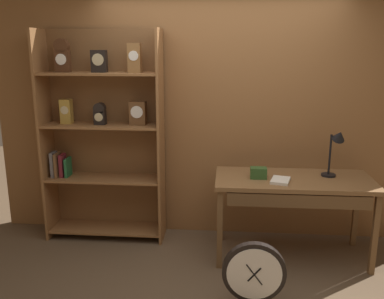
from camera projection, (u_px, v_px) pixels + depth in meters
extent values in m
cube|color=brown|center=(218.00, 116.00, 4.40)|extent=(4.80, 0.05, 2.60)
cube|color=brown|center=(46.00, 137.00, 4.37)|extent=(0.02, 0.37, 2.18)
cube|color=brown|center=(161.00, 139.00, 4.27)|extent=(0.02, 0.37, 2.18)
cube|color=brown|center=(108.00, 134.00, 4.49)|extent=(1.24, 0.01, 2.18)
cube|color=brown|center=(108.00, 228.00, 4.56)|extent=(1.19, 0.35, 0.02)
cube|color=brown|center=(105.00, 178.00, 4.42)|extent=(1.19, 0.35, 0.02)
cube|color=brown|center=(102.00, 125.00, 4.28)|extent=(1.19, 0.35, 0.02)
cube|color=brown|center=(99.00, 74.00, 4.16)|extent=(1.19, 0.35, 0.02)
cube|color=#472816|center=(63.00, 61.00, 4.17)|extent=(0.14, 0.08, 0.22)
cylinder|color=#472816|center=(62.00, 46.00, 4.13)|extent=(0.14, 0.08, 0.14)
cylinder|color=white|center=(61.00, 59.00, 4.12)|extent=(0.11, 0.01, 0.11)
cube|color=#B28C38|center=(66.00, 111.00, 4.31)|extent=(0.11, 0.10, 0.25)
cylinder|color=#C6B78C|center=(64.00, 110.00, 4.25)|extent=(0.08, 0.01, 0.08)
cube|color=black|center=(99.00, 61.00, 4.14)|extent=(0.15, 0.08, 0.22)
cylinder|color=#C6B78C|center=(98.00, 60.00, 4.10)|extent=(0.12, 0.01, 0.12)
cube|color=black|center=(100.00, 117.00, 4.27)|extent=(0.11, 0.09, 0.14)
cylinder|color=black|center=(100.00, 108.00, 4.24)|extent=(0.11, 0.09, 0.11)
cylinder|color=#C6B78C|center=(99.00, 117.00, 4.22)|extent=(0.09, 0.01, 0.09)
cube|color=olive|center=(135.00, 58.00, 4.07)|extent=(0.12, 0.09, 0.28)
cylinder|color=white|center=(133.00, 56.00, 4.02)|extent=(0.09, 0.01, 0.09)
cube|color=brown|center=(138.00, 113.00, 4.24)|extent=(0.16, 0.11, 0.24)
cylinder|color=silver|center=(137.00, 112.00, 4.18)|extent=(0.12, 0.01, 0.12)
cube|color=slate|center=(54.00, 164.00, 4.42)|extent=(0.03, 0.14, 0.27)
cube|color=brown|center=(58.00, 165.00, 4.41)|extent=(0.03, 0.16, 0.26)
cube|color=maroon|center=(63.00, 165.00, 4.42)|extent=(0.04, 0.13, 0.24)
cube|color=#236638|center=(68.00, 167.00, 4.44)|extent=(0.03, 0.16, 0.20)
cube|color=brown|center=(294.00, 180.00, 3.96)|extent=(1.48, 0.68, 0.04)
cube|color=brown|center=(220.00, 229.00, 3.83)|extent=(0.05, 0.05, 0.76)
cube|color=brown|center=(375.00, 235.00, 3.72)|extent=(0.05, 0.05, 0.76)
cube|color=brown|center=(221.00, 206.00, 4.39)|extent=(0.05, 0.05, 0.76)
cube|color=brown|center=(356.00, 210.00, 4.28)|extent=(0.05, 0.05, 0.76)
cube|color=brown|center=(299.00, 201.00, 3.67)|extent=(1.26, 0.03, 0.12)
cylinder|color=black|center=(328.00, 175.00, 4.01)|extent=(0.14, 0.14, 0.02)
cylinder|color=black|center=(330.00, 154.00, 3.96)|extent=(0.02, 0.02, 0.39)
cone|color=black|center=(340.00, 136.00, 3.86)|extent=(0.14, 0.17, 0.14)
cube|color=#2D5123|center=(258.00, 173.00, 3.94)|extent=(0.15, 0.10, 0.10)
cube|color=silver|center=(280.00, 180.00, 3.84)|extent=(0.21, 0.25, 0.02)
cylinder|color=black|center=(254.00, 272.00, 3.28)|extent=(0.50, 0.06, 0.50)
cylinder|color=silver|center=(254.00, 274.00, 3.25)|extent=(0.43, 0.01, 0.43)
cube|color=black|center=(254.00, 275.00, 3.24)|extent=(0.11, 0.01, 0.12)
cube|color=black|center=(254.00, 275.00, 3.24)|extent=(0.13, 0.01, 0.17)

